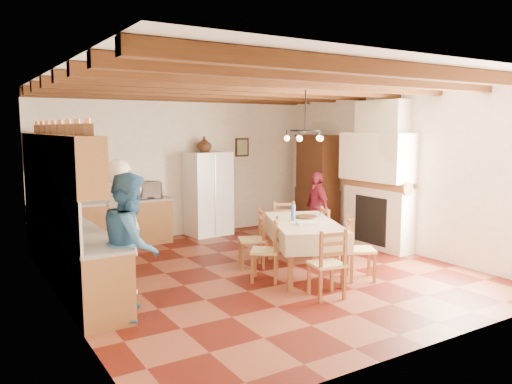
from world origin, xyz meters
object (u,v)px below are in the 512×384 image
Objects in this scene: dining_table at (304,227)px; chair_left_near at (265,250)px; chair_right_far at (334,235)px; person_woman_blue at (131,245)px; chair_right_near at (361,248)px; chair_end_far at (286,229)px; microwave at (147,190)px; person_man at (121,226)px; chair_left_far at (251,239)px; refrigerator at (207,193)px; hutch at (317,184)px; chair_end_near at (327,263)px; person_woman_red at (317,208)px.

dining_table is 2.21× the size of chair_left_near.
person_woman_blue reaches higher than chair_right_far.
dining_table is 0.95m from chair_right_near.
microwave is at bearing 151.28° from chair_end_far.
chair_left_far is at bearing -103.25° from person_man.
chair_right_far is (0.79, -3.23, -0.41)m from refrigerator.
chair_left_near is 1.00× the size of chair_end_far.
chair_left_far is 0.51× the size of person_man.
hutch is 4.42m from chair_end_near.
hutch is 3.62m from chair_right_near.
chair_right_near is at bearing -63.40° from chair_end_far.
person_woman_blue reaches higher than chair_left_near.
dining_table is 2.21× the size of chair_left_far.
chair_left_near is 1.00× the size of chair_end_near.
hutch is at bearing 167.97° from chair_left_near.
dining_table is (-2.19, -2.40, -0.32)m from hutch.
person_man reaches higher than dining_table.
person_man is (-3.13, -0.47, 0.46)m from chair_end_far.
chair_right_near is at bearing -174.66° from chair_right_far.
microwave reaches higher than chair_left_far.
refrigerator is 4.53m from chair_end_near.
microwave is (1.50, 3.67, 0.18)m from person_woman_blue.
chair_right_far is (-1.41, -2.23, -0.59)m from hutch.
microwave is (-0.84, 2.63, 0.58)m from chair_left_far.
chair_left_near is at bearing -107.09° from refrigerator.
chair_end_far is (-0.11, 1.81, 0.00)m from chair_right_near.
person_man reaches higher than chair_right_far.
chair_end_far is (0.41, 1.07, -0.26)m from dining_table.
hutch is 2.22× the size of chair_end_far.
chair_left_near is (-2.95, -2.44, -0.59)m from hutch.
person_woman_blue reaches higher than chair_left_far.
refrigerator is at bearing -13.59° from person_woman_blue.
person_woman_blue is 4.69m from person_woman_red.
hutch reaches higher than refrigerator.
chair_end_far is (1.16, 1.10, 0.00)m from chair_left_near.
hutch is 1.14× the size of person_man.
chair_right_near is at bearing -55.42° from dining_table.
hutch is 1.25m from person_woman_red.
person_woman_blue is (-5.07, -2.73, -0.19)m from hutch.
chair_right_far is at bearing -113.16° from person_man.
person_woman_blue is 3.08× the size of microwave.
person_man is 0.94m from person_woman_blue.
chair_end_near is at bearing -88.33° from chair_end_far.
hutch reaches higher than chair_right_far.
chair_left_near is 1.60m from chair_end_far.
chair_left_near is at bearing 6.25° from chair_left_far.
person_man is (-1.97, 0.63, 0.46)m from chair_left_near.
person_woman_red reaches higher than chair_right_far.
chair_end_far is at bearing -41.78° from microwave.
microwave reaches higher than chair_end_near.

